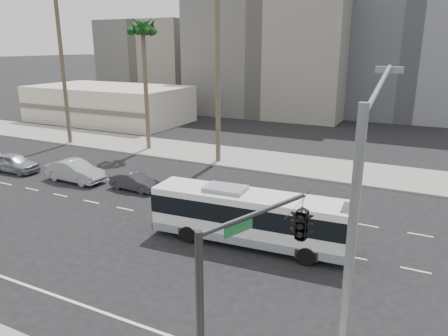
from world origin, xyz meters
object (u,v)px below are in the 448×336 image
Objects in this scene: city_bus at (249,216)px; streetlight_corner at (352,266)px; car_a at (135,182)px; traffic_signal at (292,235)px; car_c at (15,163)px; palm_mid at (143,30)px; car_b at (75,171)px.

streetlight_corner reaches higher than city_bus.
traffic_signal reaches higher than car_a.
streetlight_corner is at bearing -7.35° from traffic_signal.
palm_mid is at bearing -25.62° from car_c.
city_bus is 12.21m from car_a.
traffic_signal is at bearing -119.67° from car_b.
city_bus is 2.77× the size of car_a.
streetlight_corner is at bearing -115.45° from car_c.
traffic_signal is 34.98m from palm_mid.
traffic_signal is 0.51× the size of palm_mid.
car_a is 12.35m from car_c.
palm_mid is at bearing 133.57° from streetlight_corner.
palm_mid is (-25.28, 26.04, 6.36)m from streetlight_corner.
car_a is at bearing -86.89° from car_c.
car_a is at bearing -83.67° from car_b.
car_c reaches higher than car_a.
streetlight_corner is at bearing -126.66° from car_a.
car_b is 1.10× the size of car_c.
car_b is 28.54m from streetlight_corner.
car_c is 0.47× the size of streetlight_corner.
car_a is at bearing 140.31° from streetlight_corner.
streetlight_corner is at bearing -45.85° from palm_mid.
traffic_signal reaches higher than city_bus.
streetlight_corner reaches higher than traffic_signal.
traffic_signal reaches higher than car_c.
traffic_signal is (22.30, -13.63, 4.87)m from car_b.
palm_mid reaches higher than traffic_signal.
traffic_signal is at bearing 151.60° from streetlight_corner.
car_b reaches higher than car_a.
city_bus reaches higher than car_a.
traffic_signal is at bearing -115.26° from car_c.
car_c is at bearing 94.95° from car_b.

